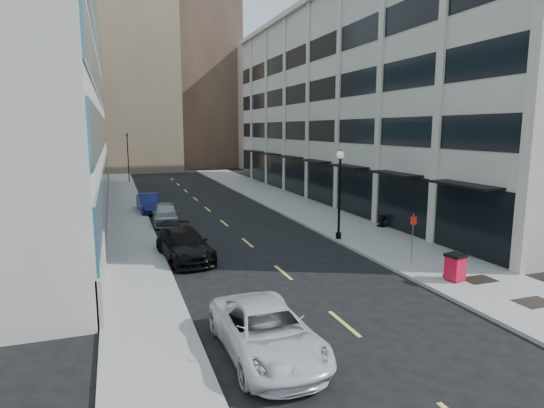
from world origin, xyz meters
TOP-DOWN VIEW (x-y plane):
  - ground at (0.00, 0.00)m, footprint 160.00×160.00m
  - sidewalk_right at (7.50, 20.00)m, footprint 5.00×80.00m
  - sidewalk_left at (-6.50, 20.00)m, footprint 3.00×80.00m
  - building_right at (16.94, 26.99)m, footprint 15.30×46.50m
  - skyline_tan_near at (-4.00, 68.00)m, footprint 14.00×18.00m
  - skyline_brown at (8.00, 72.00)m, footprint 12.00×16.00m
  - skyline_tan_far at (-14.00, 78.00)m, footprint 12.00×14.00m
  - skyline_stone at (18.00, 66.00)m, footprint 10.00×14.00m
  - grate_mid at (7.60, 1.00)m, footprint 1.40×1.00m
  - grate_far at (7.60, 3.80)m, footprint 1.40×1.00m
  - road_centerline at (0.00, 17.00)m, footprint 0.15×68.20m
  - traffic_signal at (-5.50, 48.00)m, footprint 0.66×0.66m
  - car_white_van at (-3.25, 0.77)m, footprint 2.57×5.44m
  - car_black_pickup at (-4.04, 11.80)m, footprint 2.74×5.54m
  - car_silver_sedan at (-3.99, 21.00)m, footprint 2.14×4.65m
  - car_blue_sedan at (-4.72, 26.15)m, footprint 1.86×4.65m
  - trash_bin at (6.50, 4.07)m, footprint 0.87×0.90m
  - lamppost at (5.30, 12.61)m, footprint 0.45×0.45m
  - sign_post at (6.40, 6.98)m, footprint 0.28×0.14m
  - urn_planter at (9.60, 14.65)m, footprint 0.58×0.58m

SIDE VIEW (x-z plane):
  - ground at x=0.00m, z-range 0.00..0.00m
  - road_centerline at x=0.00m, z-range 0.00..0.01m
  - sidewalk_right at x=7.50m, z-range 0.00..0.15m
  - sidewalk_left at x=-6.50m, z-range 0.00..0.15m
  - grate_mid at x=7.60m, z-range 0.15..0.16m
  - grate_far at x=7.60m, z-range 0.15..0.16m
  - urn_planter at x=9.60m, z-range 0.24..1.04m
  - car_white_van at x=-3.25m, z-range 0.00..1.50m
  - car_blue_sedan at x=-4.72m, z-range 0.00..1.51m
  - car_silver_sedan at x=-3.99m, z-range 0.00..1.55m
  - car_black_pickup at x=-4.04m, z-range 0.00..1.55m
  - trash_bin at x=6.50m, z-range 0.20..1.39m
  - sign_post at x=6.40m, z-range 0.50..2.97m
  - lamppost at x=5.30m, z-range 0.62..5.99m
  - traffic_signal at x=-5.50m, z-range 2.23..9.21m
  - building_right at x=16.94m, z-range -0.13..18.12m
  - skyline_stone at x=18.00m, z-range 0.00..20.00m
  - skyline_tan_far at x=-14.00m, z-range 0.00..22.00m
  - skyline_tan_near at x=-4.00m, z-range 0.00..28.00m
  - skyline_brown at x=8.00m, z-range 0.00..34.00m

